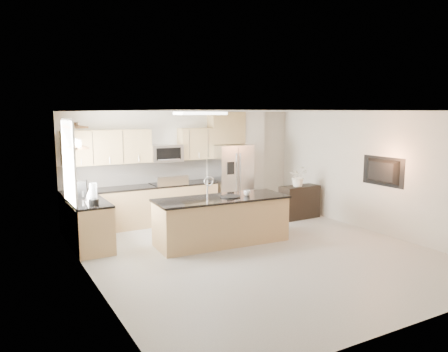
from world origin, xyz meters
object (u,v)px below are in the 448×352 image
platter (230,197)px  flower_vase (298,171)px  range (169,203)px  credenza (299,202)px  refrigerator (231,180)px  blender (93,196)px  kettle (90,194)px  island (222,220)px  cup (247,193)px  microwave (166,153)px  coffee_maker (82,190)px  bowl (73,123)px  television (380,172)px

platter → flower_vase: flower_vase is taller
range → credenza: range is taller
refrigerator → blender: 4.05m
kettle → platter: bearing=-22.0°
island → kettle: size_ratio=10.09×
island → cup: island is taller
island → cup: (0.55, -0.07, 0.51)m
platter → kettle: (-2.50, 1.01, 0.11)m
microwave → platter: bearing=-78.0°
range → refrigerator: bearing=-1.6°
coffee_maker → bowl: 1.32m
kettle → coffee_maker: bearing=101.1°
microwave → credenza: microwave is taller
blender → bowl: 1.46m
microwave → island: microwave is taller
coffee_maker → island: bearing=-28.9°
flower_vase → television: (0.63, -1.91, 0.18)m
credenza → television: bearing=-76.6°
coffee_maker → television: bearing=-23.1°
platter → blender: 2.60m
range → island: island is taller
blender → range: bearing=37.8°
blender → flower_vase: 4.97m
credenza → platter: size_ratio=2.47×
island → television: (3.21, -1.07, 0.89)m
range → television: bearing=-41.6°
bowl → refrigerator: bearing=12.6°
range → blender: bearing=-142.2°
cup → television: (2.66, -1.00, 0.38)m
refrigerator → cup: bearing=-111.4°
island → coffee_maker: (-2.39, 1.32, 0.62)m
platter → bowl: size_ratio=1.21×
credenza → coffee_maker: size_ratio=2.97×
cup → kettle: 3.05m
coffee_maker → flower_vase: flower_vase is taller
television → blender: bearing=74.8°
coffee_maker → flower_vase: (4.97, -0.48, 0.09)m
blender → island: bearing=-10.5°
coffee_maker → flower_vase: size_ratio=0.45×
bowl → television: (5.76, -2.20, -1.03)m
cup → coffee_maker: coffee_maker is taller
credenza → cup: size_ratio=7.20×
blender → coffee_maker: size_ratio=1.23×
island → microwave: bearing=100.8°
bowl → microwave: bearing=25.0°
platter → television: 3.23m
flower_vase → television: bearing=-71.7°
credenza → television: size_ratio=0.93×
blender → cup: bearing=-10.0°
microwave → coffee_maker: bearing=-157.8°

